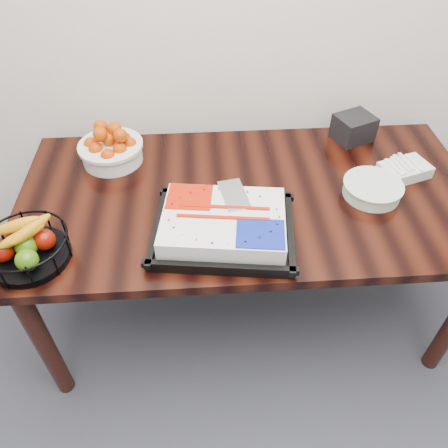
{
  "coord_description": "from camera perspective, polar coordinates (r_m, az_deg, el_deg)",
  "views": [
    {
      "loc": [
        -0.19,
        0.7,
        1.85
      ],
      "look_at": [
        -0.12,
        1.75,
        0.83
      ],
      "focal_mm": 35.0,
      "sensor_mm": 36.0,
      "label": 1
    }
  ],
  "objects": [
    {
      "name": "table",
      "position": [
        1.77,
        3.23,
        1.94
      ],
      "size": [
        1.8,
        0.9,
        0.75
      ],
      "color": "black",
      "rests_on": "ground"
    },
    {
      "name": "cake_tray",
      "position": [
        1.51,
        -0.07,
        -0.14
      ],
      "size": [
        0.53,
        0.44,
        0.1
      ],
      "color": "black",
      "rests_on": "table"
    },
    {
      "name": "tangerine_bowl",
      "position": [
        1.9,
        -14.6,
        9.85
      ],
      "size": [
        0.27,
        0.27,
        0.17
      ],
      "color": "white",
      "rests_on": "table"
    },
    {
      "name": "fruit_basket",
      "position": [
        1.56,
        -24.42,
        -2.65
      ],
      "size": [
        0.28,
        0.28,
        0.15
      ],
      "color": "black",
      "rests_on": "table"
    },
    {
      "name": "plate_stack",
      "position": [
        1.78,
        18.78,
        4.34
      ],
      "size": [
        0.23,
        0.23,
        0.06
      ],
      "color": "white",
      "rests_on": "table"
    },
    {
      "name": "fork_bag",
      "position": [
        1.93,
        22.52,
        6.59
      ],
      "size": [
        0.22,
        0.18,
        0.06
      ],
      "color": "silver",
      "rests_on": "table"
    },
    {
      "name": "napkin_box",
      "position": [
        2.07,
        16.55,
        11.96
      ],
      "size": [
        0.2,
        0.19,
        0.11
      ],
      "primitive_type": "cube",
      "rotation": [
        0.0,
        0.0,
        0.39
      ],
      "color": "black",
      "rests_on": "table"
    }
  ]
}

